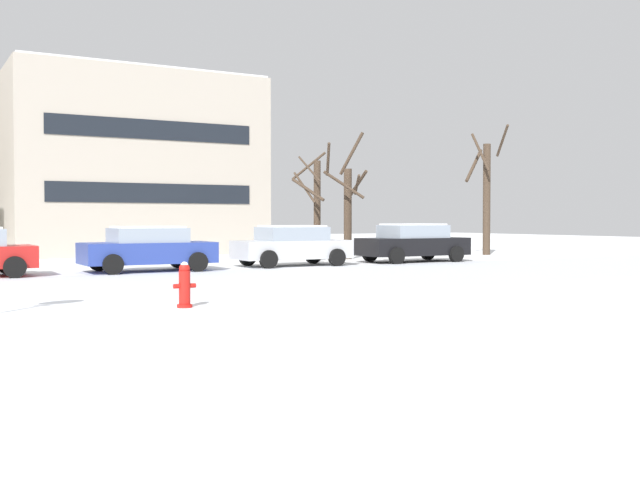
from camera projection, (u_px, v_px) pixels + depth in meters
name	position (u px, v px, depth m)	size (l,w,h in m)	color
ground_plane	(55.00, 303.00, 15.18)	(120.00, 120.00, 0.00)	white
road_surface	(31.00, 290.00, 18.04)	(80.00, 8.57, 0.00)	silver
fire_hydrant	(185.00, 284.00, 14.49)	(0.44, 0.30, 0.89)	red
parked_car_blue	(148.00, 248.00, 24.56)	(4.24, 2.15, 1.49)	#283D93
parked_car_silver	(292.00, 245.00, 27.45)	(4.25, 2.03, 1.49)	silver
parked_car_black	(413.00, 242.00, 30.08)	(4.48, 2.08, 1.54)	black
tree_far_mid	(316.00, 203.00, 31.06)	(1.91, 1.92, 4.87)	#423326
tree_far_right	(486.00, 193.00, 35.98)	(2.06, 2.06, 6.19)	#423326
tree_far_left	(349.00, 206.00, 32.15)	(2.08, 2.08, 5.50)	#423326
building_far_right	(127.00, 167.00, 38.35)	(11.96, 9.14, 8.84)	#B2A899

